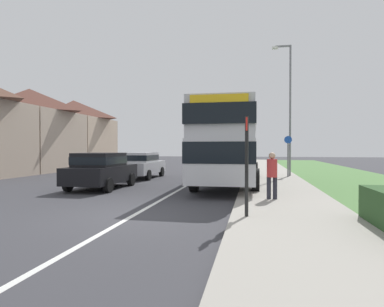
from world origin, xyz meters
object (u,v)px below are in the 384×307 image
Objects in this scene: pedestrian_at_stop at (272,173)px; bus_stop_sign at (247,159)px; parked_car_silver at (141,164)px; street_lamp_mid at (289,102)px; cycle_route_sign at (288,155)px; double_decker_bus at (229,141)px; parked_car_black at (101,169)px.

pedestrian_at_stop is 0.64× the size of bus_stop_sign.
parked_car_silver is 9.67m from street_lamp_mid.
bus_stop_sign is at bearing -100.24° from street_lamp_mid.
cycle_route_sign is at bearing 7.84° from parked_car_silver.
street_lamp_mid is (2.24, 12.38, 3.04)m from bus_stop_sign.
parked_car_silver is at bearing -172.16° from cycle_route_sign.
bus_stop_sign is 12.94m from street_lamp_mid.
street_lamp_mid is at bearing 79.76° from bus_stop_sign.
double_decker_bus is 5.92× the size of pedestrian_at_stop.
parked_car_black is at bearing -90.26° from parked_car_silver.
double_decker_bus is at bearing 24.14° from parked_car_black.
street_lamp_mid is (0.09, 0.71, 3.15)m from cycle_route_sign.
pedestrian_at_stop is (7.25, -7.57, 0.11)m from parked_car_silver.
double_decker_bus reaches higher than cycle_route_sign.
parked_car_silver is (-5.48, 2.71, -1.28)m from double_decker_bus.
cycle_route_sign is (8.64, 1.19, 0.57)m from parked_car_silver.
bus_stop_sign reaches higher than parked_car_black.
double_decker_bus is 6.25m from parked_car_silver.
street_lamp_mid reaches higher than cycle_route_sign.
parked_car_silver is 12.34m from bus_stop_sign.
bus_stop_sign is at bearing -82.63° from double_decker_bus.
pedestrian_at_stop reaches higher than parked_car_silver.
parked_car_silver is at bearing 121.77° from bus_stop_sign.
parked_car_black is 1.60× the size of cycle_route_sign.
parked_car_black is (-5.51, -2.47, -1.26)m from double_decker_bus.
bus_stop_sign reaches higher than cycle_route_sign.
bus_stop_sign is 11.86m from cycle_route_sign.
pedestrian_at_stop is 3.06m from bus_stop_sign.
double_decker_bus reaches higher than parked_car_silver.
cycle_route_sign reaches higher than pedestrian_at_stop.
cycle_route_sign reaches higher than parked_car_black.
cycle_route_sign is (2.15, 11.66, -0.11)m from bus_stop_sign.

